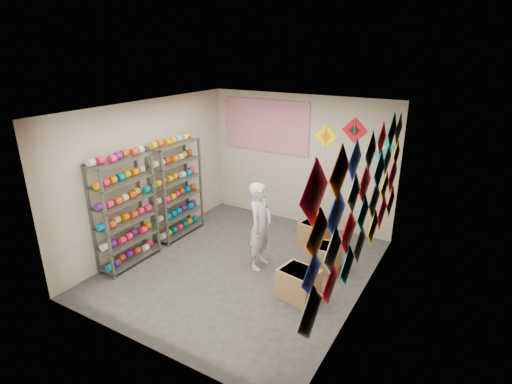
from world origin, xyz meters
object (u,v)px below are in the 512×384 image
Objects in this scene: carton_c at (317,234)px; shelf_rack_back at (177,190)px; shopkeeper at (260,226)px; carton_a at (299,283)px; carton_b at (323,257)px; shelf_rack_front at (125,212)px.

shelf_rack_back is at bearing -147.87° from carton_c.
shopkeeper is 1.19m from carton_a.
carton_c is (0.56, 1.18, -0.51)m from shopkeeper.
carton_b is (0.96, 0.46, -0.54)m from shopkeeper.
shelf_rack_back is 3.43× the size of carton_a.
shelf_rack_front is 1.00× the size of shelf_rack_back.
shopkeeper is 1.40m from carton_c.
shelf_rack_front is 2.28m from shopkeeper.
carton_a is (2.97, 0.55, -0.72)m from shelf_rack_front.
shelf_rack_back is at bearing 78.63° from shopkeeper.
carton_c is at bearing 19.47° from shelf_rack_back.
shelf_rack_back is 3.34× the size of carton_c.
shelf_rack_front reaches higher than shopkeeper.
shelf_rack_back reaches higher than carton_c.
carton_c reaches higher than carton_a.
shelf_rack_front is 3.43× the size of carton_a.
carton_a is at bearing -14.24° from shelf_rack_back.
shelf_rack_front is 1.25× the size of shopkeeper.
shelf_rack_back is 3.15m from carton_a.
carton_c is at bearing 40.58° from shelf_rack_front.
carton_c reaches higher than carton_b.
shopkeeper is at bearing -7.40° from shelf_rack_back.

